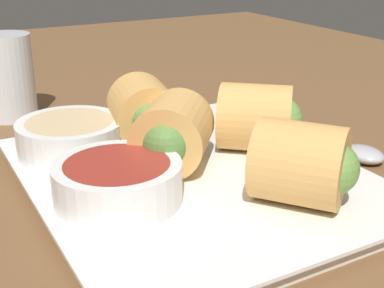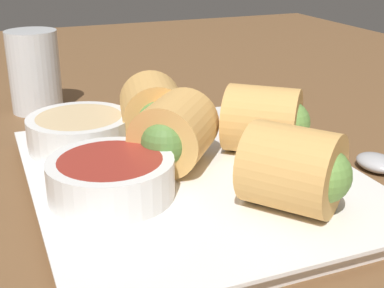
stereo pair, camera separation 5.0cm
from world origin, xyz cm
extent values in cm
cube|color=brown|center=(0.00, 0.00, 1.00)|extent=(180.00, 140.00, 2.00)
cube|color=white|center=(0.95, -2.95, 2.60)|extent=(29.87, 25.20, 1.20)
cube|color=white|center=(0.95, -2.95, 3.35)|extent=(31.06, 26.20, 0.30)
cylinder|color=#DBA356|center=(-7.60, -7.20, 6.57)|extent=(8.81, 8.77, 6.15)
sphere|color=#6B9E47|center=(-9.40, -8.58, 6.57)|extent=(3.99, 3.99, 3.99)
cylinder|color=#DBA356|center=(9.17, -2.32, 6.57)|extent=(7.55, 7.36, 6.15)
sphere|color=#56843D|center=(6.95, -1.83, 6.57)|extent=(3.99, 3.99, 3.99)
cylinder|color=#DBA356|center=(2.56, -10.42, 6.57)|extent=(8.82, 8.85, 6.15)
sphere|color=#6B9E47|center=(1.09, -12.16, 6.57)|extent=(3.99, 3.99, 3.99)
cylinder|color=#DBA356|center=(2.58, -2.02, 6.57)|extent=(8.84, 8.81, 6.15)
sphere|color=#56843D|center=(0.82, -0.58, 6.57)|extent=(3.99, 3.99, 3.99)
cylinder|color=white|center=(-1.00, 4.43, 5.01)|extent=(9.63, 9.63, 3.02)
cylinder|color=maroon|center=(-1.00, 4.43, 6.25)|extent=(7.90, 7.90, 0.54)
cylinder|color=white|center=(9.94, 4.65, 5.01)|extent=(9.63, 9.63, 3.02)
cylinder|color=#DBBC89|center=(9.94, 4.65, 6.25)|extent=(7.90, 7.90, 0.54)
cylinder|color=#B2B2B7|center=(9.94, -19.10, 2.25)|extent=(12.66, 1.36, 0.50)
ellipsoid|color=#B2B2B7|center=(-2.06, -19.92, 2.72)|extent=(4.34, 3.45, 1.43)
cylinder|color=silver|center=(27.72, 6.49, 6.86)|extent=(6.04, 6.04, 9.72)
camera|label=1|loc=(-35.00, 17.00, 22.17)|focal=50.00mm
camera|label=2|loc=(-37.16, 12.48, 22.17)|focal=50.00mm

